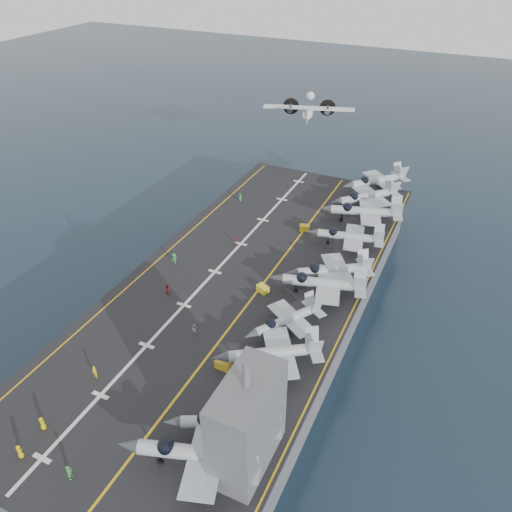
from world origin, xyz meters
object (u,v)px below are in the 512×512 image
at_px(fighter_jet_0, 198,452).
at_px(tow_cart_a, 223,364).
at_px(transport_plane, 308,113).
at_px(island_superstructure, 247,415).

height_order(fighter_jet_0, tow_cart_a, fighter_jet_0).
xyz_separation_m(fighter_jet_0, tow_cart_a, (-4.75, 14.37, -2.15)).
distance_m(tow_cart_a, transport_plane, 72.38).
bearing_deg(transport_plane, fighter_jet_0, -77.24).
relative_size(fighter_jet_0, transport_plane, 0.75).
bearing_deg(island_superstructure, fighter_jet_0, -141.56).
distance_m(fighter_jet_0, transport_plane, 86.98).
height_order(island_superstructure, fighter_jet_0, island_superstructure).
relative_size(island_superstructure, tow_cart_a, 6.89).
bearing_deg(tow_cart_a, island_superstructure, -50.62).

